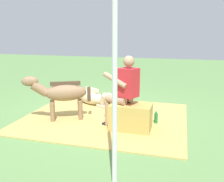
% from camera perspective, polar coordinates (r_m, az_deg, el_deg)
% --- Properties ---
extents(ground_plane, '(24.00, 24.00, 0.00)m').
position_cam_1_polar(ground_plane, '(5.53, -3.36, -5.66)').
color(ground_plane, '#608C4C').
extents(hay_patch, '(3.32, 2.84, 0.02)m').
position_cam_1_polar(hay_patch, '(5.40, -1.55, -5.95)').
color(hay_patch, tan).
rests_on(hay_patch, ground).
extents(hay_bale, '(0.75, 0.47, 0.50)m').
position_cam_1_polar(hay_bale, '(4.71, 4.20, -5.90)').
color(hay_bale, tan).
rests_on(hay_bale, ground).
extents(person_seated, '(0.72, 0.57, 1.38)m').
position_cam_1_polar(person_seated, '(4.64, 2.52, 0.48)').
color(person_seated, tan).
rests_on(person_seated, ground).
extents(pony_standing, '(1.24, 0.78, 0.94)m').
position_cam_1_polar(pony_standing, '(5.23, -11.29, -0.47)').
color(pony_standing, '#8C6B4C').
rests_on(pony_standing, ground).
extents(pony_lying, '(1.26, 0.97, 0.42)m').
position_cam_1_polar(pony_lying, '(6.33, -4.37, -1.40)').
color(pony_lying, beige).
rests_on(pony_lying, ground).
extents(soda_bottle, '(0.07, 0.07, 0.28)m').
position_cam_1_polar(soda_bottle, '(5.10, 9.83, -5.90)').
color(soda_bottle, '#197233').
rests_on(soda_bottle, ground).
extents(tent_pole_left, '(0.06, 0.06, 2.55)m').
position_cam_1_polar(tent_pole_left, '(2.75, 0.62, 2.26)').
color(tent_pole_left, silver).
rests_on(tent_pole_left, ground).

